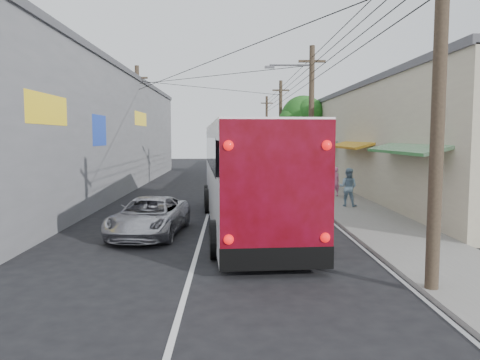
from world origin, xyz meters
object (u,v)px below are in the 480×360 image
object	(u,v)px
parked_suv	(284,186)
parked_car_mid	(266,169)
jeepney	(149,217)
coach_bus	(247,174)
parked_car_far	(263,166)
pedestrian_near	(335,182)
pedestrian_far	(348,187)

from	to	relation	value
parked_suv	parked_car_mid	bearing A→B (deg)	95.92
jeepney	coach_bus	bearing A→B (deg)	30.68
jeepney	parked_car_far	distance (m)	25.29
jeepney	parked_car_far	size ratio (longest dim) A/B	0.91
coach_bus	jeepney	world-z (taller)	coach_bus
pedestrian_near	pedestrian_far	size ratio (longest dim) A/B	0.90
coach_bus	parked_suv	bearing A→B (deg)	69.04
parked_suv	pedestrian_far	xyz separation A→B (m)	(2.58, -3.29, 0.28)
parked_car_far	pedestrian_far	bearing A→B (deg)	-87.59
coach_bus	parked_car_mid	size ratio (longest dim) A/B	3.10
parked_car_far	pedestrian_far	size ratio (longest dim) A/B	2.84
coach_bus	pedestrian_near	world-z (taller)	coach_bus
pedestrian_far	coach_bus	bearing A→B (deg)	68.39
coach_bus	pedestrian_far	xyz separation A→B (m)	(4.81, 4.07, -0.94)
parked_suv	pedestrian_far	bearing A→B (deg)	-45.97
coach_bus	jeepney	distance (m)	3.91
jeepney	parked_car_far	xyz separation A→B (m)	(5.57, 24.67, 0.19)
parked_car_far	pedestrian_near	bearing A→B (deg)	-85.10
coach_bus	pedestrian_far	size ratio (longest dim) A/B	7.49
jeepney	pedestrian_far	xyz separation A→B (m)	(8.15, 5.64, 0.37)
parked_car_mid	coach_bus	bearing A→B (deg)	-93.80
parked_suv	parked_car_mid	distance (m)	12.80
jeepney	pedestrian_far	distance (m)	9.91
pedestrian_near	pedestrian_far	world-z (taller)	pedestrian_far
jeepney	parked_car_mid	xyz separation A→B (m)	(5.57, 21.72, 0.10)
jeepney	parked_car_far	bearing A→B (deg)	82.84
parked_car_far	pedestrian_far	xyz separation A→B (m)	(2.58, -19.03, 0.18)
jeepney	parked_car_mid	world-z (taller)	parked_car_mid
parked_car_mid	pedestrian_far	bearing A→B (deg)	-78.38
jeepney	pedestrian_far	size ratio (longest dim) A/B	2.57
parked_car_mid	parked_car_far	distance (m)	2.95
pedestrian_near	pedestrian_far	xyz separation A→B (m)	(-0.20, -3.60, 0.09)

